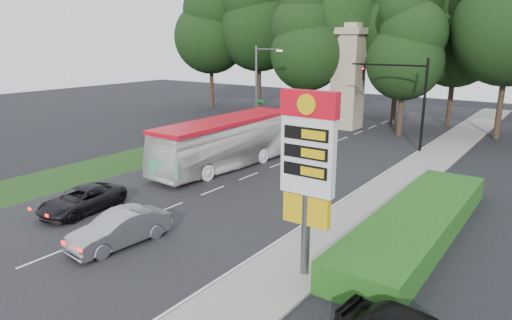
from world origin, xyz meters
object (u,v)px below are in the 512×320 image
Objects in this scene: streetlight_signs at (258,87)px; suv_charcoal at (82,200)px; gas_station_pylon at (308,160)px; transit_bus at (227,143)px; sedan_silver at (120,229)px; traffic_signal_mast at (408,91)px; monument at (348,76)px.

suv_charcoal is (3.74, -20.86, -3.81)m from streetlight_signs.
transit_bus is (-11.75, 10.01, -2.77)m from gas_station_pylon.
gas_station_pylon is 1.50× the size of suv_charcoal.
gas_station_pylon is at bearing -51.04° from streetlight_signs.
suv_charcoal is (-4.75, 1.42, -0.10)m from sedan_silver.
sedan_silver is at bearing -67.72° from transit_bus.
gas_station_pylon is 22.29m from traffic_signal_mast.
monument is 0.84× the size of transit_bus.
gas_station_pylon is 30.17m from monument.
monument reaches higher than suv_charcoal.
streetlight_signs is at bearing 117.90° from transit_bus.
gas_station_pylon reaches higher than transit_bus.
monument is 2.26× the size of sedan_silver.
streetlight_signs is (-16.19, 20.01, -0.01)m from gas_station_pylon.
transit_bus is (4.43, -10.00, -2.76)m from streetlight_signs.
streetlight_signs is (-12.67, -1.99, -0.23)m from traffic_signal_mast.
monument is 30.78m from sedan_silver.
gas_station_pylon is 8.84m from sedan_silver.
streetlight_signs is 21.53m from suv_charcoal.
streetlight_signs reaches higher than sedan_silver.
transit_bus is at bearing -124.48° from traffic_signal_mast.
monument reaches higher than sedan_silver.
sedan_silver is (8.49, -22.27, -3.71)m from streetlight_signs.
traffic_signal_mast is 24.86m from suv_charcoal.
gas_station_pylon is at bearing 21.90° from sedan_silver.
streetlight_signs is at bearing -121.97° from monument.
sedan_silver is 4.95m from suv_charcoal.
gas_station_pylon is 1.54× the size of sedan_silver.
streetlight_signs reaches higher than transit_bus.
gas_station_pylon is 25.74m from streetlight_signs.
transit_bus is at bearing 139.57° from gas_station_pylon.
traffic_signal_mast is 24.93m from sedan_silver.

